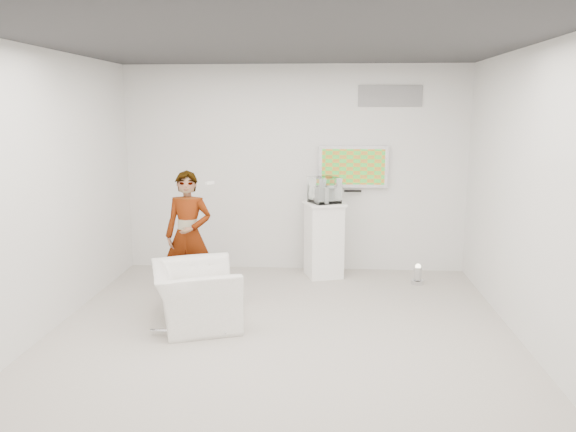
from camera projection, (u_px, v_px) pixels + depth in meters
The scene contains 10 objects.
room at pixel (281, 195), 5.77m from camera, with size 5.01×5.01×3.00m.
tv at pixel (353, 167), 8.10m from camera, with size 1.00×0.08×0.60m, color silver.
logo_decal at pixel (390, 96), 7.92m from camera, with size 0.90×0.02×0.30m, color gray.
person at pixel (189, 235), 7.04m from camera, with size 0.59×0.39×1.62m, color white.
armchair at pixel (196, 295), 6.23m from camera, with size 1.03×0.90×0.67m, color white.
pedestal at pixel (324, 240), 8.00m from camera, with size 0.52×0.52×1.07m, color white.
floor_uplight at pixel (418, 275), 7.70m from camera, with size 0.17×0.17×0.27m, color silver.
vitrine at pixel (324, 190), 7.87m from camera, with size 0.36×0.36×0.36m, color white.
console at pixel (324, 195), 7.88m from camera, with size 0.05×0.16×0.22m, color white.
wii_remote at pixel (210, 183), 7.03m from camera, with size 0.04×0.14×0.04m, color white.
Camera 1 is at (0.46, -5.69, 2.37)m, focal length 35.00 mm.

